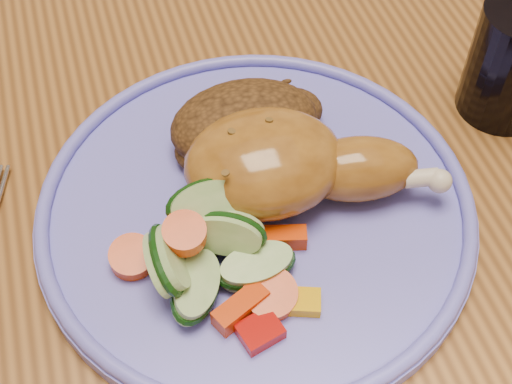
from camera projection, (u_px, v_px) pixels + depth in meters
dining_table at (266, 172)px, 0.63m from camera, size 0.90×1.40×0.75m
plate at (256, 211)px, 0.49m from camera, size 0.30×0.30×0.01m
plate_rim at (256, 201)px, 0.48m from camera, size 0.30×0.30×0.01m
chicken_leg at (287, 164)px, 0.47m from camera, size 0.17×0.10×0.06m
rice_pilaf at (247, 124)px, 0.51m from camera, size 0.12×0.08×0.05m
vegetable_pile at (210, 254)px, 0.44m from camera, size 0.13×0.12×0.06m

